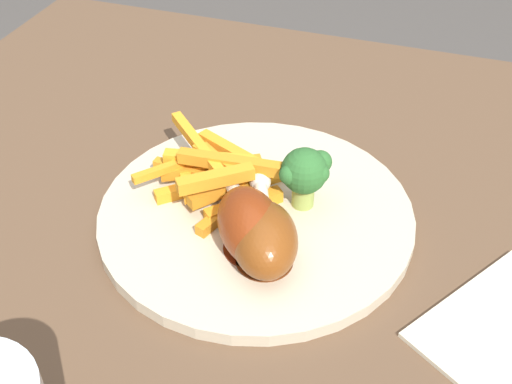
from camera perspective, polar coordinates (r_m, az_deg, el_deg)
dining_table at (r=0.62m, az=0.65°, el=-13.80°), size 0.91×0.87×0.70m
dinner_plate at (r=0.58m, az=0.00°, el=-1.99°), size 0.28×0.28×0.01m
broccoli_floret_front at (r=0.56m, az=4.42°, el=1.71°), size 0.04×0.04×0.06m
carrot_fries_pile at (r=0.58m, az=-3.46°, el=1.61°), size 0.13×0.12×0.04m
chicken_drumstick_near at (r=0.51m, az=0.97°, el=-4.29°), size 0.08×0.13×0.05m
chicken_drumstick_far at (r=0.52m, az=-0.61°, el=-2.78°), size 0.10×0.12×0.05m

